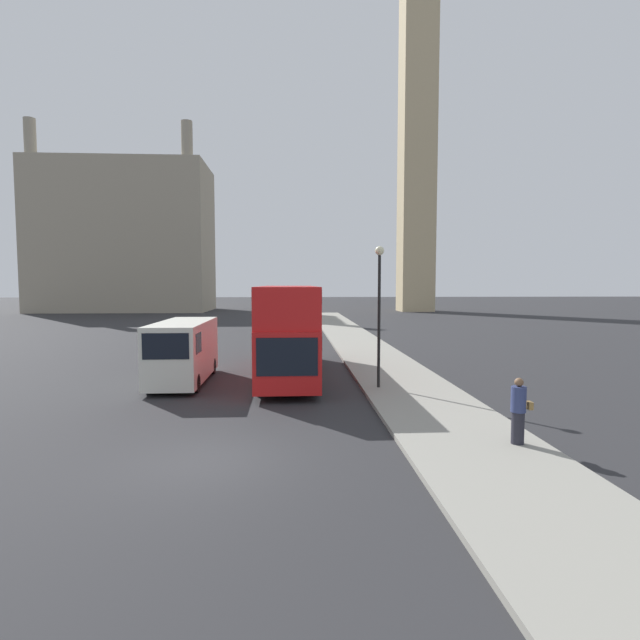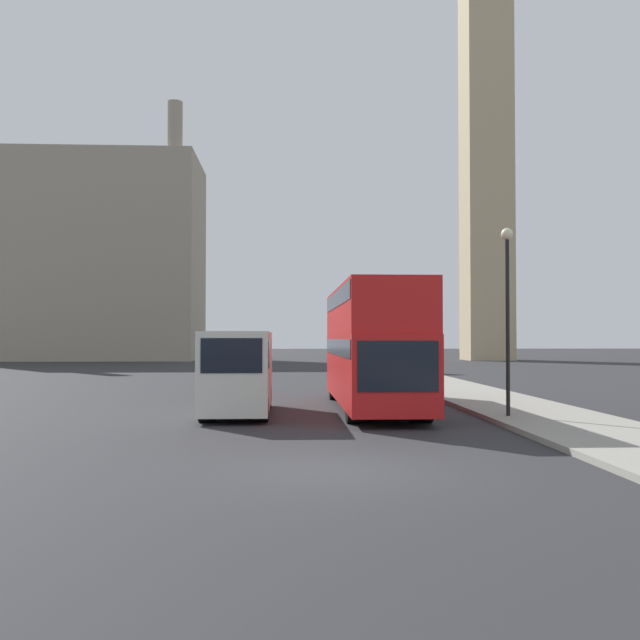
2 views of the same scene
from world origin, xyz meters
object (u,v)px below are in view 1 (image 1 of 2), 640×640
object	(u,v)px
clock_tower	(418,70)
pedestrian	(518,411)
red_double_decker_bus	(288,326)
street_lamp	(379,295)
white_van	(183,350)

from	to	relation	value
clock_tower	pedestrian	bearing A→B (deg)	-101.76
red_double_decker_bus	street_lamp	size ratio (longest dim) A/B	2.01
street_lamp	red_double_decker_bus	bearing A→B (deg)	135.84
red_double_decker_bus	pedestrian	distance (m)	12.56
clock_tower	pedestrian	size ratio (longest dim) A/B	41.26
pedestrian	clock_tower	bearing A→B (deg)	78.24
pedestrian	street_lamp	distance (m)	8.23
red_double_decker_bus	street_lamp	bearing A→B (deg)	-44.16
street_lamp	white_van	bearing A→B (deg)	166.24
pedestrian	street_lamp	xyz separation A→B (m)	(-2.40, 7.33, 2.87)
red_double_decker_bus	street_lamp	xyz separation A→B (m)	(3.68, -3.58, 1.52)
clock_tower	street_lamp	xyz separation A→B (m)	(-16.03, -58.09, -33.07)
red_double_decker_bus	clock_tower	bearing A→B (deg)	70.12
white_van	red_double_decker_bus	bearing A→B (deg)	18.83
white_van	pedestrian	world-z (taller)	white_van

